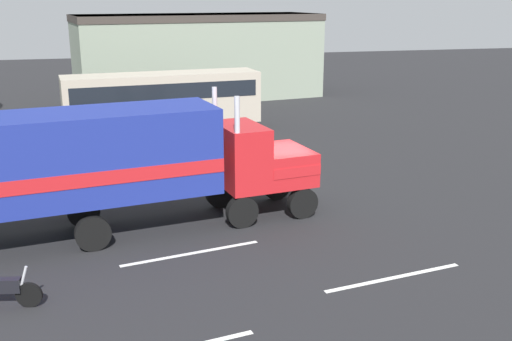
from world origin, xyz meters
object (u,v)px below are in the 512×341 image
at_px(parked_bus, 163,97).
at_px(parked_car, 37,158).
at_px(person_bystander, 74,193).
at_px(motorcycle, 0,290).
at_px(semi_truck, 87,162).

xyz_separation_m(parked_bus, parked_car, (-6.24, -7.42, -1.26)).
bearing_deg(person_bystander, motorcycle, -104.71).
relative_size(parked_bus, motorcycle, 5.36).
bearing_deg(semi_truck, parked_car, 106.67).
bearing_deg(parked_bus, person_bystander, -108.86).
height_order(semi_truck, motorcycle, semi_truck).
height_order(semi_truck, parked_bus, semi_truck).
distance_m(parked_bus, motorcycle, 20.39).
relative_size(person_bystander, parked_bus, 0.15).
bearing_deg(parked_car, person_bystander, -73.08).
xyz_separation_m(semi_truck, parked_car, (-2.32, 7.73, -1.72)).
relative_size(parked_car, motorcycle, 2.27).
distance_m(parked_bus, parked_car, 9.78).
relative_size(semi_truck, parked_car, 3.02).
xyz_separation_m(person_bystander, motorcycle, (-1.64, -6.23, -0.41)).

